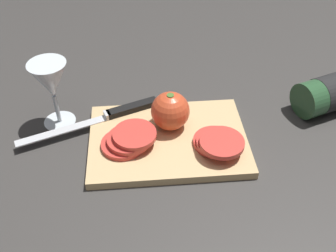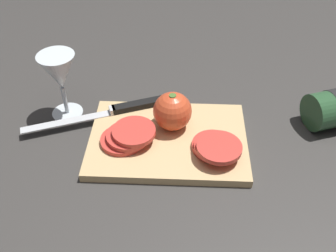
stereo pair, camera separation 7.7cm
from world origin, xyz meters
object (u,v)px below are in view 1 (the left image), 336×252
object	(u,v)px
knife	(119,112)
tomato_slice_stack_far	(218,142)
whole_tomato	(170,111)
tomato_slice_stack_near	(129,139)
wine_glass	(51,83)

from	to	relation	value
knife	tomato_slice_stack_far	xyz separation A→B (m)	(-0.20, 0.12, 0.01)
whole_tomato	tomato_slice_stack_near	world-z (taller)	whole_tomato
tomato_slice_stack_near	wine_glass	bearing A→B (deg)	-34.71
tomato_slice_stack_far	knife	bearing A→B (deg)	-31.71
tomato_slice_stack_near	tomato_slice_stack_far	distance (m)	0.18
tomato_slice_stack_far	wine_glass	bearing A→B (deg)	-21.43
knife	tomato_slice_stack_far	size ratio (longest dim) A/B	2.69
wine_glass	whole_tomato	distance (m)	0.25
wine_glass	knife	size ratio (longest dim) A/B	0.50
wine_glass	tomato_slice_stack_far	size ratio (longest dim) A/B	1.36
whole_tomato	tomato_slice_stack_near	xyz separation A→B (m)	(0.09, 0.05, -0.03)
wine_glass	whole_tomato	world-z (taller)	wine_glass
whole_tomato	knife	world-z (taller)	whole_tomato
wine_glass	knife	xyz separation A→B (m)	(-0.13, 0.01, -0.08)
wine_glass	tomato_slice_stack_far	distance (m)	0.36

